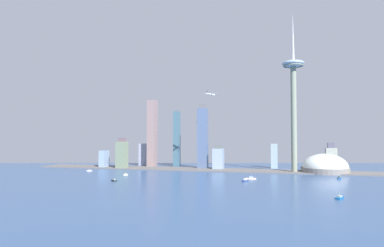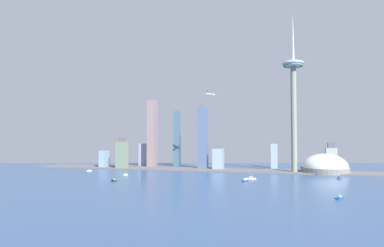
{
  "view_description": "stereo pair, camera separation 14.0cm",
  "coord_description": "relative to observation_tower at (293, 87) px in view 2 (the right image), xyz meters",
  "views": [
    {
      "loc": [
        192.94,
        -348.58,
        76.23
      ],
      "look_at": [
        -11.77,
        410.47,
        106.37
      ],
      "focal_mm": 32.31,
      "sensor_mm": 36.0,
      "label": 1
    },
    {
      "loc": [
        193.07,
        -348.55,
        76.23
      ],
      "look_at": [
        -11.77,
        410.47,
        106.37
      ],
      "focal_mm": 32.31,
      "sensor_mm": 36.0,
      "label": 2
    }
  ],
  "objects": [
    {
      "name": "waterfront_pier",
      "position": [
        -211.49,
        8.03,
        -181.68
      ],
      "size": [
        792.67,
        77.92,
        2.15
      ],
      "primitive_type": "cube",
      "color": "#615F5F",
      "rests_on": "ground"
    },
    {
      "name": "airplane",
      "position": [
        -172.64,
        -40.8,
        -14.87
      ],
      "size": [
        34.22,
        31.68,
        8.67
      ],
      "rotation": [
        0.0,
        0.0,
        1.23
      ],
      "color": "white"
    },
    {
      "name": "ground_plane",
      "position": [
        -211.49,
        -417.9,
        -182.75
      ],
      "size": [
        6000.0,
        6000.0,
        0.0
      ],
      "primitive_type": "plane",
      "color": "#33517F"
    },
    {
      "name": "skyscraper_8",
      "position": [
        -168.7,
        25.03,
        -157.0
      ],
      "size": [
        23.93,
        25.04,
        55.97
      ],
      "color": "#91A6C0",
      "rests_on": "ground"
    },
    {
      "name": "skyscraper_7",
      "position": [
        -208.77,
        36.51,
        -108.5
      ],
      "size": [
        23.59,
        19.4,
        154.94
      ],
      "color": "slate",
      "rests_on": "ground"
    },
    {
      "name": "skyscraper_4",
      "position": [
        -395.55,
        -12.39,
        -148.72
      ],
      "size": [
        23.06,
        23.27,
        73.87
      ],
      "color": "gray",
      "rests_on": "ground"
    },
    {
      "name": "stadium_dome",
      "position": [
        62.15,
        11.32,
        -172.03
      ],
      "size": [
        97.91,
        97.91,
        57.09
      ],
      "color": "slate",
      "rests_on": "ground"
    },
    {
      "name": "skyscraper_1",
      "position": [
        -375.53,
        74.79,
        -153.51
      ],
      "size": [
        19.29,
        27.42,
        58.48
      ],
      "color": "#9AA1BE",
      "rests_on": "ground"
    },
    {
      "name": "boat_3",
      "position": [
        45.37,
        -307.72,
        -181.18
      ],
      "size": [
        12.03,
        16.19,
        8.43
      ],
      "rotation": [
        0.0,
        0.0,
        4.23
      ],
      "color": "#145390",
      "rests_on": "ground"
    },
    {
      "name": "skyscraper_3",
      "position": [
        -288.2,
        82.58,
        -111.37
      ],
      "size": [
        12.97,
        23.56,
        145.71
      ],
      "color": "#406578",
      "rests_on": "ground"
    },
    {
      "name": "skyscraper_2",
      "position": [
        -44.09,
        94.57,
        -153.2
      ],
      "size": [
        15.54,
        22.47,
        59.1
      ],
      "color": "#95AEB7",
      "rests_on": "ground"
    },
    {
      "name": "boat_1",
      "position": [
        -437.73,
        -84.83,
        -181.51
      ],
      "size": [
        11.63,
        5.24,
        3.38
      ],
      "rotation": [
        0.0,
        0.0,
        3.21
      ],
      "color": "white",
      "rests_on": "ground"
    },
    {
      "name": "skyscraper_6",
      "position": [
        -451.36,
        2.59,
        -161.73
      ],
      "size": [
        14.81,
        26.83,
        42.06
      ],
      "color": "#86A1C3",
      "rests_on": "ground"
    },
    {
      "name": "skyscraper_0",
      "position": [
        81.99,
        71.62,
        -154.97
      ],
      "size": [
        23.94,
        21.03,
        62.46
      ],
      "color": "#919A93",
      "rests_on": "ground"
    },
    {
      "name": "observation_tower",
      "position": [
        0.0,
        0.0,
        0.0
      ],
      "size": [
        46.64,
        46.64,
        344.01
      ],
      "color": "gray",
      "rests_on": "ground"
    },
    {
      "name": "boat_5",
      "position": [
        -323.75,
        -139.09,
        -181.29
      ],
      "size": [
        8.73,
        7.06,
        3.82
      ],
      "rotation": [
        0.0,
        0.0,
        3.71
      ],
      "color": "beige",
      "rests_on": "ground"
    },
    {
      "name": "skyscraper_5",
      "position": [
        -342.57,
        48.54,
        -98.75
      ],
      "size": [
        18.52,
        27.61,
        168.0
      ],
      "color": "gray",
      "rests_on": "ground"
    },
    {
      "name": "boat_7",
      "position": [
        -85.02,
        -172.17,
        -180.89
      ],
      "size": [
        9.98,
        16.45,
        5.12
      ],
      "rotation": [
        0.0,
        0.0,
        1.2
      ],
      "color": "navy",
      "rests_on": "ground"
    },
    {
      "name": "boat_4",
      "position": [
        -302.32,
        -227.76,
        -181.29
      ],
      "size": [
        13.67,
        12.43,
        3.81
      ],
      "rotation": [
        0.0,
        0.0,
        5.59
      ],
      "color": "#202A28",
      "rests_on": "ground"
    },
    {
      "name": "boat_6",
      "position": [
        74.61,
        -96.57,
        -180.95
      ],
      "size": [
        7.46,
        5.74,
        4.96
      ],
      "rotation": [
        0.0,
        0.0,
        3.63
      ],
      "color": "navy",
      "rests_on": "ground"
    },
    {
      "name": "boat_2",
      "position": [
        -77.81,
        -138.84,
        -180.94
      ],
      "size": [
        17.99,
        7.15,
        10.5
      ],
      "rotation": [
        0.0,
        0.0,
        3.23
      ],
      "color": "beige",
      "rests_on": "ground"
    }
  ]
}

